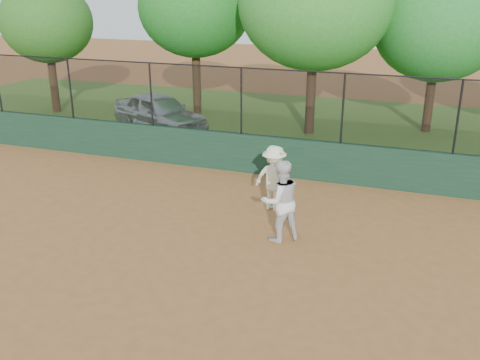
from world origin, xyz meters
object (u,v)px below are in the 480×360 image
(tree_1, at_px, (195,7))
(tree_3, at_px, (439,25))
(tree_2, at_px, (315,3))
(player_main, at_px, (274,178))
(player_second, at_px, (280,201))
(tree_0, at_px, (46,22))
(parked_car, at_px, (160,113))

(tree_1, bearing_deg, tree_3, 0.80)
(tree_1, height_order, tree_2, tree_2)
(player_main, relative_size, tree_2, 0.24)
(player_second, bearing_deg, tree_3, -144.06)
(tree_2, relative_size, tree_3, 1.19)
(player_second, distance_m, tree_2, 10.07)
(player_second, xyz_separation_m, tree_1, (-6.79, 10.85, 3.56))
(tree_1, bearing_deg, tree_2, -16.82)
(player_main, height_order, tree_2, tree_2)
(tree_0, height_order, tree_1, tree_1)
(parked_car, xyz_separation_m, player_second, (6.93, -7.57, 0.21))
(tree_1, bearing_deg, parked_car, -92.48)
(player_second, relative_size, tree_2, 0.26)
(tree_0, xyz_separation_m, tree_1, (6.09, 1.88, 0.61))
(tree_0, bearing_deg, tree_2, 1.17)
(tree_2, bearing_deg, tree_1, 163.18)
(player_second, xyz_separation_m, tree_0, (-12.88, 8.97, 2.95))
(player_second, relative_size, player_main, 1.10)
(tree_2, bearing_deg, tree_3, 22.65)
(parked_car, distance_m, player_main, 8.70)
(player_second, height_order, tree_1, tree_1)
(parked_car, relative_size, tree_1, 0.65)
(parked_car, bearing_deg, player_main, -109.06)
(player_second, xyz_separation_m, tree_3, (2.92, 10.99, 3.06))
(parked_car, height_order, player_main, player_main)
(player_main, distance_m, tree_3, 10.51)
(tree_0, bearing_deg, player_second, -34.86)
(tree_0, bearing_deg, parked_car, -13.28)
(parked_car, xyz_separation_m, tree_0, (-5.95, 1.40, 3.16))
(parked_car, distance_m, tree_0, 6.88)
(tree_0, distance_m, tree_1, 6.40)
(tree_2, xyz_separation_m, tree_3, (4.27, 1.78, -0.79))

